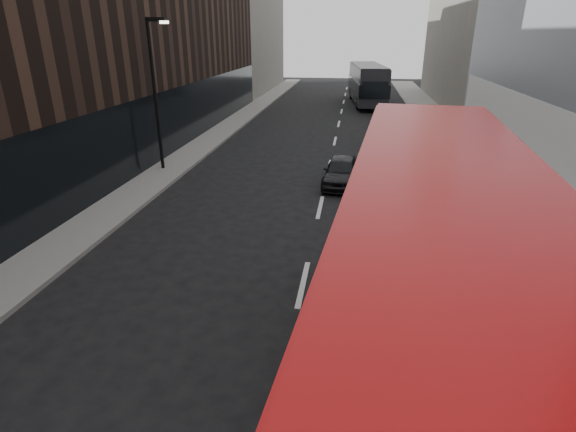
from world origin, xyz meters
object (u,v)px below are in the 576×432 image
at_px(street_lamp, 156,86).
at_px(red_bus, 433,296).
at_px(car_a, 341,171).
at_px(car_c, 386,133).
at_px(car_b, 391,138).
at_px(grey_bus, 367,83).

relative_size(street_lamp, red_bus, 0.58).
height_order(car_a, car_c, car_c).
height_order(red_bus, car_c, red_bus).
bearing_deg(car_b, red_bus, -91.11).
bearing_deg(car_a, car_b, 72.15).
xyz_separation_m(grey_bus, car_a, (-1.49, -25.69, -1.34)).
xyz_separation_m(car_b, car_c, (-0.19, 1.62, -0.06)).
distance_m(red_bus, grey_bus, 39.28).
relative_size(grey_bus, car_c, 2.40).
bearing_deg(street_lamp, car_b, 26.88).
bearing_deg(car_b, street_lamp, -151.90).
xyz_separation_m(red_bus, grey_bus, (-0.34, 39.27, -0.69)).
xyz_separation_m(red_bus, car_b, (0.83, 20.39, -1.91)).
xyz_separation_m(street_lamp, car_a, (8.92, -0.93, -3.54)).
distance_m(car_a, car_b, 7.31).
height_order(car_b, car_c, car_b).
xyz_separation_m(grey_bus, car_c, (0.98, -17.27, -1.28)).
xyz_separation_m(car_a, car_c, (2.47, 8.43, 0.06)).
relative_size(grey_bus, car_a, 3.09).
relative_size(red_bus, car_a, 3.21).
distance_m(street_lamp, car_a, 9.65).
bearing_deg(street_lamp, car_c, 33.33).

